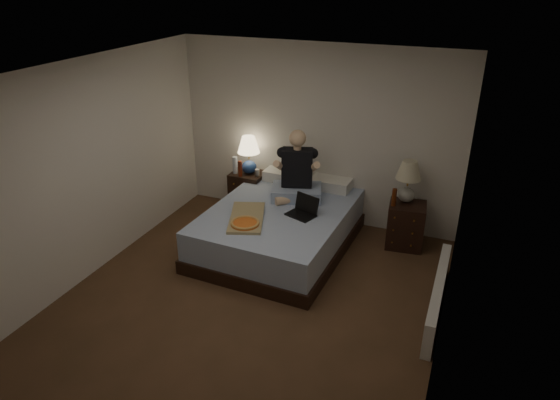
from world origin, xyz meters
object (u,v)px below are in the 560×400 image
at_px(soda_can, 257,173).
at_px(beer_bottle_left, 240,169).
at_px(nightstand_left, 248,192).
at_px(beer_bottle_right, 394,197).
at_px(lamp_left, 249,155).
at_px(water_bottle, 235,165).
at_px(lamp_right, 408,182).
at_px(person, 297,166).
at_px(nightstand_right, 406,225).
at_px(laptop, 301,207).
at_px(pizza_box, 245,224).
at_px(bed, 280,227).
at_px(radiator, 437,296).

distance_m(soda_can, beer_bottle_left, 0.25).
relative_size(nightstand_left, beer_bottle_right, 2.67).
xyz_separation_m(soda_can, beer_bottle_right, (2.01, -0.21, 0.05)).
xyz_separation_m(lamp_left, water_bottle, (-0.19, -0.08, -0.16)).
height_order(lamp_right, person, person).
bearing_deg(nightstand_right, nightstand_left, 169.34).
height_order(water_bottle, laptop, water_bottle).
relative_size(beer_bottle_right, pizza_box, 0.30).
xyz_separation_m(nightstand_left, person, (0.92, -0.42, 0.71)).
xyz_separation_m(nightstand_left, soda_can, (0.18, -0.05, 0.36)).
distance_m(soda_can, person, 0.90).
xyz_separation_m(lamp_right, laptop, (-1.15, -0.81, -0.21)).
relative_size(bed, person, 2.37).
distance_m(nightstand_right, laptop, 1.45).
bearing_deg(soda_can, person, -26.04).
bearing_deg(beer_bottle_left, nightstand_left, 73.84).
xyz_separation_m(nightstand_left, radiator, (2.92, -1.45, -0.11)).
bearing_deg(beer_bottle_right, pizza_box, -143.23).
distance_m(nightstand_left, lamp_right, 2.38).
height_order(laptop, radiator, laptop).
height_order(lamp_left, person, person).
bearing_deg(pizza_box, person, 54.33).
xyz_separation_m(beer_bottle_left, laptop, (1.20, -0.74, -0.06)).
distance_m(nightstand_right, pizza_box, 2.14).
relative_size(bed, radiator, 1.38).
bearing_deg(radiator, pizza_box, 179.17).
bearing_deg(radiator, nightstand_left, 153.59).
bearing_deg(bed, nightstand_left, 138.59).
distance_m(lamp_left, water_bottle, 0.26).
bearing_deg(nightstand_right, pizza_box, -150.55).
xyz_separation_m(nightstand_right, lamp_left, (-2.33, 0.16, 0.59)).
relative_size(lamp_right, radiator, 0.35).
relative_size(beer_bottle_right, radiator, 0.14).
bearing_deg(radiator, soda_can, 152.99).
distance_m(bed, pizza_box, 0.72).
xyz_separation_m(lamp_left, radiator, (2.89, -1.45, -0.69)).
bearing_deg(radiator, lamp_right, 113.95).
height_order(person, radiator, person).
relative_size(nightstand_right, person, 0.65).
bearing_deg(soda_can, lamp_right, -0.84).
relative_size(lamp_left, person, 0.60).
height_order(beer_bottle_left, beer_bottle_right, beer_bottle_left).
xyz_separation_m(nightstand_left, laptop, (1.16, -0.89, 0.36)).
height_order(beer_bottle_right, pizza_box, beer_bottle_right).
bearing_deg(bed, person, 79.70).
xyz_separation_m(person, laptop, (0.23, -0.47, -0.34)).
bearing_deg(lamp_right, pizza_box, -141.35).
relative_size(nightstand_right, beer_bottle_left, 2.61).
height_order(soda_can, radiator, soda_can).
distance_m(beer_bottle_right, person, 1.30).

